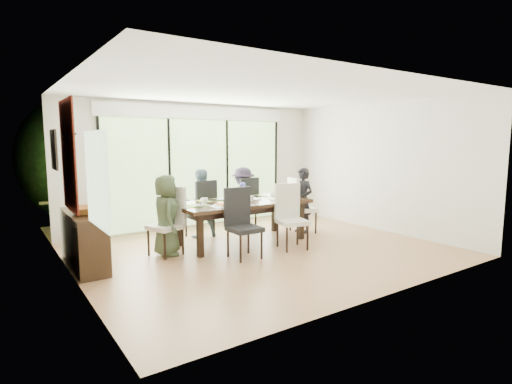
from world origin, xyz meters
TOP-DOWN VIEW (x-y plane):
  - floor at (0.00, 0.00)m, footprint 6.00×5.00m
  - ceiling at (0.00, 0.00)m, footprint 6.00×5.00m
  - wall_back at (0.00, 2.51)m, footprint 6.00×0.02m
  - wall_front at (0.00, -2.51)m, footprint 6.00×0.02m
  - wall_left at (-3.01, 0.00)m, footprint 0.02×5.00m
  - wall_right at (3.01, 0.00)m, footprint 0.02×5.00m
  - glass_doors at (0.00, 2.47)m, footprint 4.20×0.02m
  - blinds_header at (0.00, 2.46)m, footprint 4.40×0.06m
  - mullion_a at (-2.10, 2.46)m, footprint 0.05×0.04m
  - mullion_b at (-0.70, 2.46)m, footprint 0.05×0.04m
  - mullion_c at (0.70, 2.46)m, footprint 0.05×0.04m
  - mullion_d at (2.10, 2.46)m, footprint 0.05×0.04m
  - side_window at (-2.97, -1.20)m, footprint 0.02×0.90m
  - deck at (0.00, 3.40)m, footprint 6.00×1.80m
  - rail_top at (0.00, 4.20)m, footprint 6.00×0.08m
  - foliage_left at (-1.80, 5.20)m, footprint 3.20×3.20m
  - foliage_mid at (0.40, 5.80)m, footprint 4.00×4.00m
  - foliage_right at (2.20, 5.00)m, footprint 2.80×2.80m
  - foliage_far at (-0.60, 6.50)m, footprint 3.60×3.60m
  - table_top at (-0.01, 0.70)m, footprint 2.50×1.15m
  - table_apron at (-0.01, 0.70)m, footprint 2.29×0.94m
  - table_leg_fl at (-1.09, 0.27)m, footprint 0.09×0.09m
  - table_leg_fr at (1.07, 0.27)m, footprint 0.09×0.09m
  - table_leg_bl at (-1.09, 1.13)m, footprint 0.09×0.09m
  - table_leg_br at (1.07, 1.13)m, footprint 0.09×0.09m
  - chair_left_end at (-1.51, 0.70)m, footprint 0.61×0.61m
  - chair_right_end at (1.49, 0.70)m, footprint 0.59×0.59m
  - chair_far_left at (-0.46, 1.55)m, footprint 0.55×0.55m
  - chair_far_right at (0.54, 1.55)m, footprint 0.53×0.53m
  - chair_near_left at (-0.51, -0.17)m, footprint 0.49×0.49m
  - chair_near_right at (0.49, -0.17)m, footprint 0.58×0.58m
  - person_left_end at (-1.49, 0.70)m, footprint 0.53×0.70m
  - person_right_end at (1.47, 0.70)m, footprint 0.49×0.68m
  - person_far_left at (-0.46, 1.53)m, footprint 0.63×0.40m
  - person_far_right at (0.54, 1.53)m, footprint 0.64×0.41m
  - placemat_left at (-0.96, 0.70)m, footprint 0.46×0.33m
  - placemat_right at (0.94, 0.70)m, footprint 0.46×0.33m
  - placemat_far_l at (-0.46, 1.10)m, footprint 0.46×0.33m
  - placemat_far_r at (0.54, 1.10)m, footprint 0.46×0.33m
  - placemat_paper at (-0.56, 0.40)m, footprint 0.46×0.33m
  - tablet_far_l at (-0.36, 1.05)m, footprint 0.27×0.19m
  - tablet_far_r at (0.49, 1.05)m, footprint 0.25×0.18m
  - papers at (0.69, 0.65)m, footprint 0.31×0.23m
  - platter_base at (-0.56, 0.40)m, footprint 0.27×0.27m
  - platter_snacks at (-0.56, 0.40)m, footprint 0.21×0.21m
  - vase at (0.04, 0.75)m, footprint 0.08×0.08m
  - hyacinth_stems at (0.04, 0.75)m, footprint 0.04×0.04m
  - hyacinth_blooms at (0.04, 0.75)m, footprint 0.11×0.11m
  - laptop at (-0.86, 0.60)m, footprint 0.40×0.40m
  - cup_a at (-0.71, 0.85)m, footprint 0.18×0.18m
  - cup_b at (0.14, 0.60)m, footprint 0.14×0.14m
  - cup_c at (0.79, 0.80)m, footprint 0.15×0.15m
  - book at (0.24, 0.75)m, footprint 0.19×0.25m
  - sideboard at (-2.76, 0.79)m, footprint 0.41×1.47m
  - bowl at (-2.76, 0.69)m, footprint 0.44×0.44m
  - candlestick_base at (-2.76, 1.14)m, footprint 0.09×0.09m
  - candlestick_shaft at (-2.76, 1.14)m, footprint 0.02×0.02m
  - candlestick_pan at (-2.76, 1.14)m, footprint 0.09×0.09m
  - candle at (-2.76, 1.14)m, footprint 0.03×0.03m
  - tapestry at (-2.97, 0.40)m, footprint 0.02×1.00m
  - art_frame at (-2.97, 1.70)m, footprint 0.03×0.55m
  - art_canvas at (-2.95, 1.70)m, footprint 0.01×0.45m

SIDE VIEW (x-z plane):
  - deck at x=0.00m, z-range -0.10..0.00m
  - floor at x=0.00m, z-range -0.01..0.00m
  - table_leg_fl at x=-1.09m, z-range 0.00..0.72m
  - table_leg_fr at x=1.07m, z-range 0.00..0.72m
  - table_leg_bl at x=-1.09m, z-range 0.00..0.72m
  - table_leg_br at x=1.07m, z-range 0.00..0.72m
  - sideboard at x=-2.76m, z-range 0.00..0.83m
  - rail_top at x=0.00m, z-range 0.52..0.58m
  - chair_left_end at x=-1.51m, z-range 0.00..1.15m
  - chair_right_end at x=1.49m, z-range 0.00..1.15m
  - chair_far_left at x=-0.46m, z-range 0.00..1.15m
  - chair_far_right at x=0.54m, z-range 0.00..1.15m
  - chair_near_left at x=-0.51m, z-range 0.00..1.15m
  - chair_near_right at x=0.49m, z-range 0.00..1.15m
  - table_apron at x=-0.01m, z-range 0.60..0.71m
  - person_left_end at x=-1.49m, z-range 0.00..1.34m
  - person_right_end at x=1.47m, z-range 0.00..1.34m
  - person_far_left at x=-0.46m, z-range 0.00..1.34m
  - person_far_right at x=0.54m, z-range 0.00..1.34m
  - table_top at x=-0.01m, z-range 0.72..0.78m
  - papers at x=0.69m, z-range 0.78..0.79m
  - placemat_left at x=-0.96m, z-range 0.78..0.79m
  - placemat_right at x=0.94m, z-range 0.78..0.79m
  - placemat_far_l at x=-0.46m, z-range 0.78..0.79m
  - placemat_far_r at x=0.54m, z-range 0.78..0.79m
  - placemat_paper at x=-0.56m, z-range 0.78..0.79m
  - book at x=0.24m, z-range 0.78..0.80m
  - tablet_far_r at x=0.49m, z-range 0.79..0.80m
  - tablet_far_l at x=-0.36m, z-range 0.79..0.80m
  - laptop at x=-0.86m, z-range 0.78..0.81m
  - platter_base at x=-0.56m, z-range 0.79..0.81m
  - platter_snacks at x=-0.56m, z-range 0.81..0.83m
  - cup_b at x=0.14m, z-range 0.78..0.88m
  - cup_a at x=-0.71m, z-range 0.78..0.88m
  - cup_c at x=0.79m, z-range 0.78..0.88m
  - vase at x=0.04m, z-range 0.78..0.91m
  - candlestick_base at x=-2.76m, z-range 0.83..0.87m
  - bowl at x=-2.76m, z-range 0.83..0.94m
  - hyacinth_stems at x=0.04m, z-range 0.89..1.05m
  - hyacinth_blooms at x=0.04m, z-range 1.02..1.13m
  - glass_doors at x=0.00m, z-range 0.05..2.35m
  - mullion_a at x=-2.10m, z-range 0.05..2.35m
  - mullion_b at x=-0.70m, z-range 0.05..2.35m
  - mullion_c at x=0.70m, z-range 0.05..2.35m
  - mullion_d at x=2.10m, z-range 0.05..2.35m
  - foliage_right at x=2.20m, z-range -0.14..2.66m
  - wall_back at x=0.00m, z-range 0.00..2.70m
  - wall_front at x=0.00m, z-range 0.00..2.70m
  - wall_left at x=-3.01m, z-range 0.00..2.70m
  - wall_right at x=3.01m, z-range 0.00..2.70m
  - candlestick_shaft at x=-2.76m, z-range 0.85..2.00m
  - foliage_left at x=-1.80m, z-range -0.16..3.04m
  - side_window at x=-2.97m, z-range 1.00..2.00m
  - foliage_far at x=-0.60m, z-range -0.18..3.42m
  - tapestry at x=-2.97m, z-range 0.95..2.45m
  - art_frame at x=-2.97m, z-range 1.42..2.08m
  - art_canvas at x=-2.95m, z-range 1.48..2.02m
  - foliage_mid at x=0.40m, z-range -0.20..3.80m
  - candlestick_pan at x=-2.76m, z-range 1.99..2.01m
  - candle at x=-2.76m, z-range 2.01..2.10m
  - blinds_header at x=0.00m, z-range 2.36..2.64m
  - ceiling at x=0.00m, z-range 2.70..2.71m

